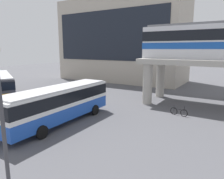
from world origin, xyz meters
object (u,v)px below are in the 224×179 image
Objects in this scene: station_building at (122,41)px; bus_secondary at (0,83)px; bicycle_black at (179,112)px; bus_main at (59,101)px.

bus_secondary is at bearing -102.77° from station_building.
bus_secondary is (-5.26, -23.22, -6.05)m from station_building.
bicycle_black is (21.92, 4.96, -1.63)m from bus_secondary.
bus_main is 6.25× the size of bicycle_black.
bus_main and bus_secondary have the same top height.
bicycle_black is at bearing 12.75° from bus_secondary.
bus_secondary reaches higher than bicycle_black.
bus_secondary is (-13.56, 2.75, 0.00)m from bus_main.
station_building is 2.32× the size of bus_secondary.
bicycle_black is at bearing -47.64° from station_building.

